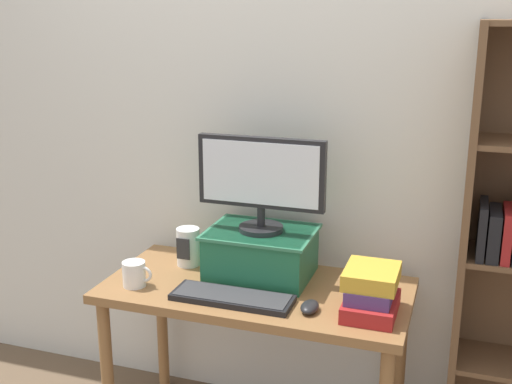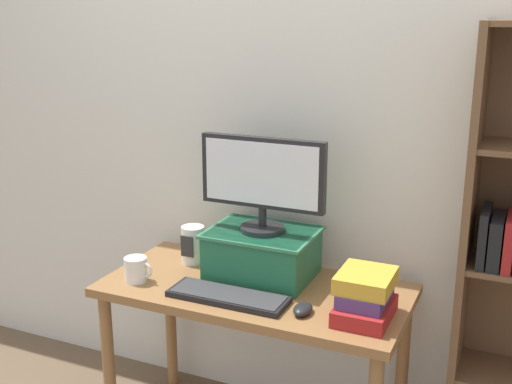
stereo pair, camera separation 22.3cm
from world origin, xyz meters
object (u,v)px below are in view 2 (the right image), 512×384
at_px(keyboard, 228,296).
at_px(coffee_mug, 136,269).
at_px(desk, 255,308).
at_px(book_stack, 365,296).
at_px(computer_monitor, 262,179).
at_px(riser_box, 262,252).
at_px(desk_speaker, 193,245).
at_px(computer_mouse, 303,309).

relative_size(keyboard, coffee_mug, 3.73).
relative_size(desk, book_stack, 4.72).
height_order(keyboard, coffee_mug, coffee_mug).
xyz_separation_m(desk, computer_monitor, (-0.02, 0.10, 0.50)).
height_order(riser_box, coffee_mug, riser_box).
bearing_deg(computer_monitor, desk, -81.43).
bearing_deg(desk_speaker, coffee_mug, -111.99).
height_order(desk, desk_speaker, desk_speaker).
relative_size(desk, desk_speaker, 7.41).
relative_size(riser_box, computer_mouse, 4.11).
bearing_deg(computer_mouse, coffee_mug, -179.84).
bearing_deg(book_stack, computer_mouse, -162.77).
xyz_separation_m(book_stack, desk_speaker, (-0.80, 0.20, -0.00)).
bearing_deg(desk_speaker, desk, -19.00).
distance_m(riser_box, desk_speaker, 0.33).
bearing_deg(book_stack, desk_speaker, 165.93).
relative_size(book_stack, desk_speaker, 1.57).
distance_m(computer_monitor, coffee_mug, 0.62).
xyz_separation_m(desk, book_stack, (0.46, -0.08, 0.17)).
bearing_deg(coffee_mug, book_stack, 4.15).
bearing_deg(keyboard, coffee_mug, 179.69).
bearing_deg(riser_box, keyboard, -96.26).
distance_m(book_stack, coffee_mug, 0.91).
bearing_deg(keyboard, desk_speaker, 138.12).
relative_size(keyboard, desk_speaker, 2.83).
distance_m(riser_box, book_stack, 0.51).
relative_size(computer_monitor, book_stack, 2.02).
xyz_separation_m(riser_box, desk_speaker, (-0.33, 0.01, -0.02)).
height_order(keyboard, desk_speaker, desk_speaker).
distance_m(computer_monitor, desk_speaker, 0.46).
height_order(computer_monitor, keyboard, computer_monitor).
height_order(computer_monitor, desk_speaker, computer_monitor).
height_order(keyboard, computer_mouse, computer_mouse).
distance_m(desk, riser_box, 0.22).
distance_m(keyboard, computer_mouse, 0.30).
height_order(desk, keyboard, keyboard).
distance_m(desk, desk_speaker, 0.40).
relative_size(computer_monitor, keyboard, 1.12).
distance_m(computer_monitor, book_stack, 0.61).
xyz_separation_m(keyboard, book_stack, (0.50, 0.07, 0.07)).
bearing_deg(desk, computer_mouse, -30.23).
bearing_deg(desk_speaker, riser_box, -2.35).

